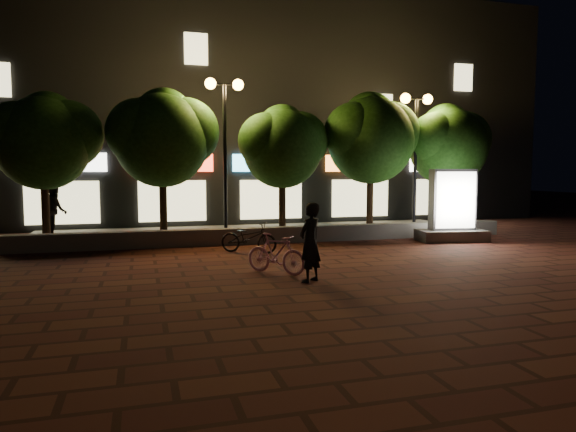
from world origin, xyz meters
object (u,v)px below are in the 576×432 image
object	(u,v)px
street_lamp_left	(225,117)
rider	(310,242)
tree_left	(163,134)
tree_far_left	(45,137)
tree_mid	(283,143)
tree_right	(371,135)
ad_kiosk	(452,212)
pedestrian	(55,210)
scooter_parked	(249,238)
street_lamp_right	(416,126)
tree_far_right	(449,142)
scooter_pink	(276,254)

from	to	relation	value
street_lamp_left	rider	size ratio (longest dim) A/B	3.17
tree_left	street_lamp_left	world-z (taller)	street_lamp_left
tree_left	tree_far_left	bearing A→B (deg)	-180.00
tree_mid	tree_right	distance (m)	3.32
ad_kiosk	pedestrian	bearing A→B (deg)	163.85
ad_kiosk	scooter_parked	bearing A→B (deg)	-174.92
tree_mid	street_lamp_right	distance (m)	5.00
tree_left	pedestrian	size ratio (longest dim) A/B	2.66
scooter_parked	tree_right	bearing A→B (deg)	-25.71
tree_left	tree_far_right	world-z (taller)	tree_left
ad_kiosk	scooter_pink	size ratio (longest dim) A/B	1.56
tree_left	scooter_pink	distance (m)	7.25
tree_far_right	scooter_pink	bearing A→B (deg)	-143.31
pedestrian	scooter_pink	bearing A→B (deg)	-160.70
ad_kiosk	pedestrian	xyz separation A→B (m)	(-12.42, 3.60, 0.06)
tree_far_left	street_lamp_left	size ratio (longest dim) A/B	0.89
tree_far_right	pedestrian	size ratio (longest dim) A/B	2.59
rider	pedestrian	size ratio (longest dim) A/B	0.89
street_lamp_right	pedestrian	distance (m)	12.79
tree_left	street_lamp_right	world-z (taller)	street_lamp_right
tree_left	scooter_parked	bearing A→B (deg)	-56.96
tree_far_right	street_lamp_right	bearing A→B (deg)	-170.39
tree_far_right	scooter_parked	xyz separation A→B (m)	(-8.39, -3.24, -2.94)
pedestrian	tree_right	bearing A→B (deg)	-113.38
tree_far_right	tree_mid	bearing A→B (deg)	-180.00
tree_mid	tree_far_right	world-z (taller)	tree_far_right
tree_far_left	ad_kiosk	size ratio (longest dim) A/B	1.98
street_lamp_left	rider	bearing A→B (deg)	-84.97
tree_far_left	tree_mid	xyz separation A→B (m)	(7.50, -0.00, -0.08)
tree_mid	ad_kiosk	size ratio (longest dim) A/B	1.93
tree_right	street_lamp_left	size ratio (longest dim) A/B	0.98
tree_right	ad_kiosk	xyz separation A→B (m)	(1.66, -2.63, -2.62)
tree_far_left	scooter_pink	world-z (taller)	tree_far_left
ad_kiosk	pedestrian	world-z (taller)	ad_kiosk
tree_right	tree_far_right	xyz separation A→B (m)	(3.20, -0.00, -0.20)
rider	scooter_parked	world-z (taller)	rider
tree_left	rider	xyz separation A→B (m)	(2.56, -7.25, -2.63)
tree_left	pedestrian	world-z (taller)	tree_left
ad_kiosk	scooter_parked	size ratio (longest dim) A/B	1.43
tree_mid	scooter_pink	xyz separation A→B (m)	(-1.90, -6.26, -2.77)
tree_mid	scooter_parked	bearing A→B (deg)	-120.29
street_lamp_right	tree_left	bearing A→B (deg)	178.32
scooter_parked	tree_mid	bearing A→B (deg)	2.08
scooter_pink	pedestrian	distance (m)	9.13
tree_right	pedestrian	distance (m)	11.10
scooter_pink	tree_mid	bearing A→B (deg)	31.25
street_lamp_left	street_lamp_right	xyz separation A→B (m)	(7.00, 0.00, -0.13)
tree_right	tree_far_right	size ratio (longest dim) A/B	1.06
scooter_parked	street_lamp_right	bearing A→B (deg)	-34.14
scooter_parked	scooter_pink	bearing A→B (deg)	-147.80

